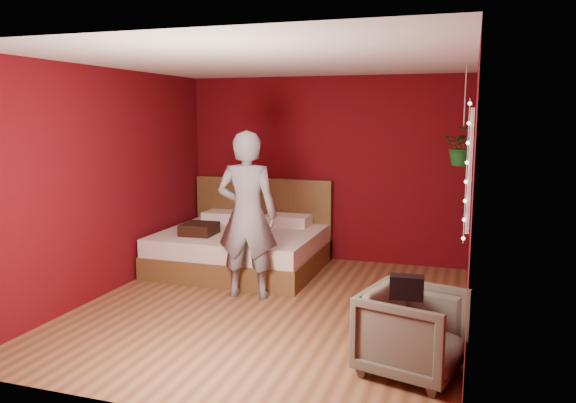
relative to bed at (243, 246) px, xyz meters
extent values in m
plane|color=#94613B|center=(0.91, -1.41, -0.30)|extent=(4.50, 4.50, 0.00)
cube|color=#550909|center=(0.91, 0.85, 1.00)|extent=(4.00, 0.02, 2.60)
cube|color=#550909|center=(0.91, -3.67, 1.00)|extent=(4.00, 0.02, 2.60)
cube|color=#550909|center=(-1.10, -1.41, 1.00)|extent=(0.02, 4.50, 2.60)
cube|color=#550909|center=(2.92, -1.41, 1.00)|extent=(0.02, 4.50, 2.60)
cube|color=silver|center=(0.91, -1.41, 2.31)|extent=(4.00, 4.50, 0.02)
cube|color=white|center=(2.88, -0.51, 1.20)|extent=(0.04, 0.97, 1.27)
cube|color=black|center=(2.87, -0.51, 1.20)|extent=(0.02, 0.85, 1.15)
cube|color=white|center=(2.86, -0.51, 1.20)|extent=(0.03, 0.05, 1.15)
cube|color=white|center=(2.86, -0.51, 1.20)|extent=(0.03, 0.85, 0.05)
cylinder|color=silver|center=(2.85, -1.04, 1.20)|extent=(0.01, 0.01, 1.45)
sphere|color=#FFF2CC|center=(2.85, -1.04, 0.53)|extent=(0.04, 0.04, 0.04)
sphere|color=#FFF2CC|center=(2.85, -1.04, 0.72)|extent=(0.04, 0.04, 0.04)
sphere|color=#FFF2CC|center=(2.85, -1.04, 0.91)|extent=(0.04, 0.04, 0.04)
sphere|color=#FFF2CC|center=(2.85, -1.04, 1.11)|extent=(0.04, 0.04, 0.04)
sphere|color=#FFF2CC|center=(2.85, -1.04, 1.30)|extent=(0.04, 0.04, 0.04)
sphere|color=#FFF2CC|center=(2.85, -1.04, 1.49)|extent=(0.04, 0.04, 0.04)
sphere|color=#FFF2CC|center=(2.85, -1.04, 1.68)|extent=(0.04, 0.04, 0.04)
sphere|color=#FFF2CC|center=(2.85, -1.04, 1.88)|extent=(0.04, 0.04, 0.04)
cube|color=brown|center=(0.00, -0.10, -0.15)|extent=(2.09, 1.77, 0.29)
cube|color=silver|center=(0.00, -0.10, 0.11)|extent=(2.04, 1.74, 0.23)
cube|color=brown|center=(0.00, 0.75, 0.28)|extent=(2.09, 0.08, 1.15)
cube|color=white|center=(-0.47, 0.50, 0.30)|extent=(0.63, 0.40, 0.15)
cube|color=white|center=(0.47, 0.50, 0.30)|extent=(0.63, 0.40, 0.15)
imported|color=slate|center=(0.52, -1.12, 0.65)|extent=(0.75, 0.54, 1.90)
imported|color=#555443|center=(2.51, -2.50, 0.05)|extent=(0.92, 0.91, 0.69)
cube|color=black|center=(2.48, -2.73, 0.48)|extent=(0.26, 0.14, 0.18)
cube|color=black|center=(-0.43, -0.44, 0.30)|extent=(0.43, 0.43, 0.15)
cylinder|color=silver|center=(2.79, -0.22, 1.97)|extent=(0.01, 0.01, 0.66)
imported|color=#195719|center=(2.79, -0.22, 1.42)|extent=(0.43, 0.38, 0.45)
camera|label=1|loc=(2.90, -6.88, 1.77)|focal=35.00mm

